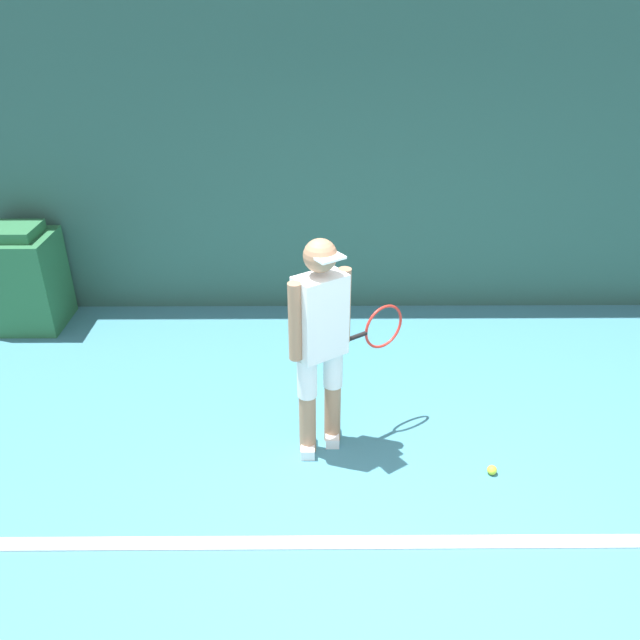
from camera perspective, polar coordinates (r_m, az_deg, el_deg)
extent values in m
plane|color=teal|center=(3.92, 7.77, -22.39)|extent=(24.00, 24.00, 0.00)
cube|color=#2D564C|center=(6.14, 4.53, 14.79)|extent=(24.00, 0.10, 3.16)
cube|color=white|center=(4.09, 7.30, -19.52)|extent=(21.60, 0.10, 0.01)
cylinder|color=#A37556|center=(4.53, -1.14, -9.42)|extent=(0.12, 0.12, 0.49)
cylinder|color=white|center=(4.30, -1.19, -5.25)|extent=(0.14, 0.14, 0.30)
cube|color=white|center=(4.66, -1.12, -11.41)|extent=(0.10, 0.24, 0.08)
cylinder|color=#A37556|center=(4.63, 1.15, -8.46)|extent=(0.12, 0.12, 0.49)
cylinder|color=white|center=(4.40, 1.20, -4.35)|extent=(0.14, 0.14, 0.30)
cube|color=white|center=(4.76, 1.12, -10.44)|extent=(0.10, 0.24, 0.08)
cube|color=white|center=(4.12, 0.02, 0.35)|extent=(0.39, 0.36, 0.58)
sphere|color=#A37556|center=(3.94, 0.02, 5.91)|extent=(0.22, 0.22, 0.22)
cube|color=white|center=(3.86, 0.87, 5.72)|extent=(0.22, 0.20, 0.02)
cylinder|color=#A37556|center=(4.02, -2.29, -0.18)|extent=(0.09, 0.09, 0.55)
cylinder|color=#A37556|center=(4.22, 2.22, 1.28)|extent=(0.09, 0.09, 0.55)
cylinder|color=black|center=(4.40, 3.21, -1.57)|extent=(0.19, 0.14, 0.03)
torus|color=red|center=(4.55, 5.84, -0.61)|extent=(0.30, 0.21, 0.35)
sphere|color=#D1E533|center=(4.63, 15.45, -13.08)|extent=(0.07, 0.07, 0.07)
cube|color=#28663D|center=(6.73, -25.41, 3.21)|extent=(0.67, 0.62, 0.93)
cube|color=#28663D|center=(6.55, -26.33, 7.27)|extent=(0.47, 0.44, 0.10)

